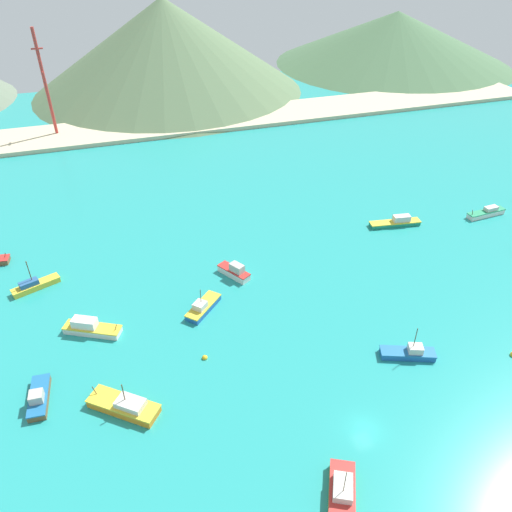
% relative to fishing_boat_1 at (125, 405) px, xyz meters
% --- Properties ---
extents(ground, '(260.00, 280.00, 0.50)m').
position_rel_fishing_boat_1_xyz_m(ground, '(29.71, 17.15, -1.10)').
color(ground, teal).
extents(fishing_boat_1, '(9.92, 8.78, 5.14)m').
position_rel_fishing_boat_1_xyz_m(fishing_boat_1, '(0.00, 0.00, 0.00)').
color(fishing_boat_1, orange).
rests_on(fishing_boat_1, ground).
extents(fishing_boat_3, '(8.55, 5.06, 5.79)m').
position_rel_fishing_boat_1_xyz_m(fishing_boat_3, '(42.30, -3.02, -0.10)').
color(fishing_boat_3, '#1E5BA8').
rests_on(fishing_boat_3, ground).
extents(fishing_boat_6, '(2.90, 7.63, 2.46)m').
position_rel_fishing_boat_1_xyz_m(fishing_boat_6, '(-11.26, 5.05, -0.05)').
color(fishing_boat_6, brown).
rests_on(fishing_boat_6, ground).
extents(fishing_boat_7, '(5.28, 6.82, 2.94)m').
position_rel_fishing_boat_1_xyz_m(fishing_boat_7, '(22.36, 24.60, 0.22)').
color(fishing_boat_7, silver).
rests_on(fishing_boat_7, ground).
extents(fishing_boat_9, '(9.44, 2.65, 2.43)m').
position_rel_fishing_boat_1_xyz_m(fishing_boat_9, '(82.04, 29.15, -0.08)').
color(fishing_boat_9, silver).
rests_on(fishing_boat_9, ground).
extents(fishing_boat_10, '(7.21, 10.44, 6.07)m').
position_rel_fishing_boat_1_xyz_m(fishing_boat_10, '(22.36, -21.10, 0.07)').
color(fishing_boat_10, orange).
rests_on(fishing_boat_10, ground).
extents(fishing_boat_11, '(9.45, 6.47, 2.65)m').
position_rel_fishing_boat_1_xyz_m(fishing_boat_11, '(-3.84, 17.15, 0.12)').
color(fishing_boat_11, silver).
rests_on(fishing_boat_11, ground).
extents(fishing_boat_12, '(7.25, 7.21, 4.78)m').
position_rel_fishing_boat_1_xyz_m(fishing_boat_12, '(14.60, 16.87, -0.08)').
color(fishing_boat_12, '#1E5BA8').
rests_on(fishing_boat_12, ground).
extents(fishing_boat_13, '(8.54, 4.92, 6.11)m').
position_rel_fishing_boat_1_xyz_m(fishing_boat_13, '(-13.01, 31.89, -0.08)').
color(fishing_boat_13, gold).
rests_on(fishing_boat_13, ground).
extents(fishing_boat_15, '(11.33, 3.78, 2.30)m').
position_rel_fishing_boat_1_xyz_m(fishing_boat_15, '(60.66, 31.56, -0.07)').
color(fishing_boat_15, '#198466').
rests_on(fishing_boat_15, ground).
extents(buoy_2, '(0.85, 0.85, 0.85)m').
position_rel_fishing_boat_1_xyz_m(buoy_2, '(12.44, 5.96, -0.70)').
color(buoy_2, gold).
rests_on(buoy_2, ground).
extents(beach_strip, '(247.00, 19.86, 1.20)m').
position_rel_fishing_boat_1_xyz_m(beach_strip, '(29.71, 105.83, -0.25)').
color(beach_strip, '#C6B793').
rests_on(beach_strip, ground).
extents(hill_central, '(99.31, 99.31, 31.91)m').
position_rel_fishing_boat_1_xyz_m(hill_central, '(30.22, 144.31, 15.11)').
color(hill_central, '#56704C').
rests_on(hill_central, ground).
extents(hill_east, '(102.20, 102.20, 21.33)m').
position_rel_fishing_boat_1_xyz_m(hill_east, '(130.61, 154.12, 9.82)').
color(hill_east, '#476B47').
rests_on(hill_east, ground).
extents(radio_tower, '(3.07, 2.45, 30.66)m').
position_rel_fishing_boat_1_xyz_m(radio_tower, '(-9.97, 107.62, 14.79)').
color(radio_tower, '#B7332D').
rests_on(radio_tower, ground).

